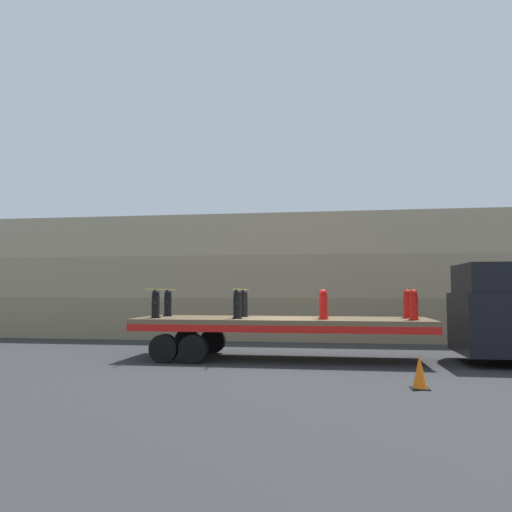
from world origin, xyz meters
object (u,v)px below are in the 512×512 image
(flatbed_trailer, at_px, (264,325))
(fire_hydrant_black_far_1, at_px, (244,303))
(fire_hydrant_red_far_3, at_px, (407,304))
(fire_hydrant_black_near_1, at_px, (237,304))
(fire_hydrant_black_far_0, at_px, (168,303))
(fire_hydrant_red_near_3, at_px, (414,305))
(fire_hydrant_black_near_0, at_px, (156,304))
(traffic_cone, at_px, (420,372))
(truck_cab, at_px, (505,314))
(fire_hydrant_red_near_2, at_px, (323,305))
(fire_hydrant_red_far_2, at_px, (324,304))

(flatbed_trailer, distance_m, fire_hydrant_black_far_1, 1.12)
(fire_hydrant_red_far_3, bearing_deg, fire_hydrant_black_near_1, -167.19)
(fire_hydrant_black_far_0, bearing_deg, fire_hydrant_red_near_3, -8.62)
(fire_hydrant_black_near_1, distance_m, fire_hydrant_red_near_3, 4.99)
(fire_hydrant_black_near_0, xyz_separation_m, traffic_cone, (7.03, -3.49, -1.30))
(flatbed_trailer, relative_size, traffic_cone, 12.12)
(truck_cab, distance_m, flatbed_trailer, 6.85)
(fire_hydrant_red_near_3, distance_m, traffic_cone, 3.75)
(fire_hydrant_black_far_1, distance_m, fire_hydrant_red_near_2, 2.74)
(truck_cab, height_order, traffic_cone, truck_cab)
(fire_hydrant_red_far_3, bearing_deg, fire_hydrant_red_far_2, 180.00)
(truck_cab, height_order, fire_hydrant_red_near_3, truck_cab)
(fire_hydrant_black_far_0, relative_size, fire_hydrant_black_near_1, 1.00)
(traffic_cone, bearing_deg, fire_hydrant_black_far_1, 134.43)
(fire_hydrant_red_near_3, bearing_deg, fire_hydrant_black_far_0, 171.38)
(fire_hydrant_black_far_0, relative_size, fire_hydrant_red_far_3, 1.00)
(fire_hydrant_black_far_1, distance_m, traffic_cone, 6.61)
(fire_hydrant_black_far_1, distance_m, fire_hydrant_red_far_2, 2.50)
(fire_hydrant_black_near_0, bearing_deg, fire_hydrant_black_far_1, 24.45)
(fire_hydrant_black_far_0, bearing_deg, fire_hydrant_black_near_1, -24.45)
(truck_cab, bearing_deg, fire_hydrant_red_near_2, -173.60)
(flatbed_trailer, distance_m, fire_hydrant_red_far_3, 4.36)
(fire_hydrant_black_far_1, relative_size, fire_hydrant_red_far_3, 1.00)
(truck_cab, bearing_deg, fire_hydrant_red_far_2, 173.60)
(fire_hydrant_red_near_2, bearing_deg, traffic_cone, -59.72)
(fire_hydrant_black_near_0, distance_m, fire_hydrant_red_near_2, 4.99)
(fire_hydrant_black_near_0, relative_size, fire_hydrant_red_far_2, 1.00)
(truck_cab, relative_size, flatbed_trailer, 0.32)
(flatbed_trailer, xyz_separation_m, fire_hydrant_red_near_3, (4.27, -0.57, 0.64))
(truck_cab, relative_size, traffic_cone, 3.92)
(truck_cab, bearing_deg, fire_hydrant_black_far_1, 175.70)
(fire_hydrant_black_near_1, distance_m, traffic_cone, 5.87)
(fire_hydrant_red_near_2, height_order, fire_hydrant_red_far_2, same)
(fire_hydrant_red_near_3, bearing_deg, fire_hydrant_red_near_2, 180.00)
(fire_hydrant_black_near_0, relative_size, traffic_cone, 1.19)
(fire_hydrant_black_far_1, height_order, fire_hydrant_red_near_3, same)
(fire_hydrant_black_near_0, distance_m, fire_hydrant_black_near_1, 2.50)
(fire_hydrant_black_near_0, bearing_deg, fire_hydrant_red_near_3, 0.00)
(truck_cab, distance_m, fire_hydrant_red_near_2, 5.09)
(fire_hydrant_red_far_3, xyz_separation_m, traffic_cone, (-0.46, -4.63, -1.30))
(fire_hydrant_red_far_3, bearing_deg, fire_hydrant_black_far_1, 180.00)
(fire_hydrant_black_far_1, xyz_separation_m, fire_hydrant_red_near_2, (2.50, -1.14, 0.00))
(truck_cab, relative_size, fire_hydrant_black_near_1, 3.28)
(fire_hydrant_black_near_0, bearing_deg, fire_hydrant_red_far_2, 12.81)
(fire_hydrant_black_near_1, height_order, traffic_cone, fire_hydrant_black_near_1)
(fire_hydrant_black_far_1, bearing_deg, fire_hydrant_red_near_3, -12.81)
(fire_hydrant_black_near_0, distance_m, fire_hydrant_red_near_3, 7.49)
(fire_hydrant_red_far_2, height_order, fire_hydrant_red_near_3, same)
(truck_cab, relative_size, fire_hydrant_black_far_1, 3.28)
(fire_hydrant_red_near_3, bearing_deg, fire_hydrant_black_near_1, 180.00)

